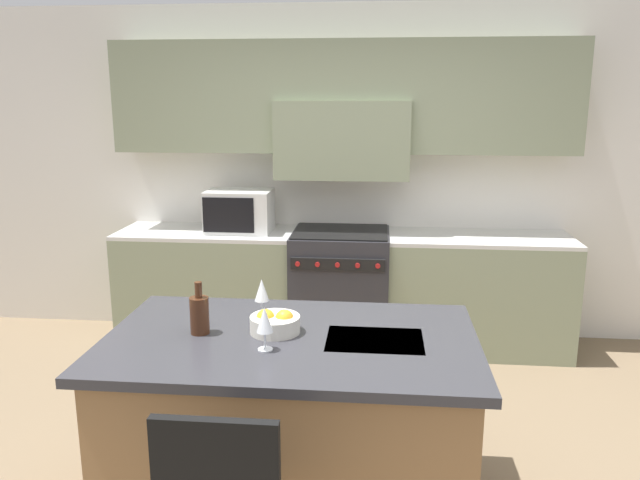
{
  "coord_description": "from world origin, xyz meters",
  "views": [
    {
      "loc": [
        0.3,
        -2.86,
        1.98
      ],
      "look_at": [
        -0.05,
        0.73,
        1.15
      ],
      "focal_mm": 35.0,
      "sensor_mm": 36.0,
      "label": 1
    }
  ],
  "objects_px": {
    "microwave": "(239,211)",
    "wine_glass_near": "(265,321)",
    "wine_bottle": "(199,314)",
    "fruit_bowl": "(275,323)",
    "wine_glass_far": "(262,291)",
    "range_stove": "(340,288)"
  },
  "relations": [
    {
      "from": "wine_glass_far",
      "to": "fruit_bowl",
      "type": "distance_m",
      "value": 0.24
    },
    {
      "from": "wine_glass_near",
      "to": "wine_glass_far",
      "type": "distance_m",
      "value": 0.43
    },
    {
      "from": "wine_bottle",
      "to": "microwave",
      "type": "bearing_deg",
      "value": 97.75
    },
    {
      "from": "microwave",
      "to": "wine_glass_near",
      "type": "height_order",
      "value": "microwave"
    },
    {
      "from": "wine_glass_near",
      "to": "wine_glass_far",
      "type": "relative_size",
      "value": 1.0
    },
    {
      "from": "range_stove",
      "to": "wine_bottle",
      "type": "height_order",
      "value": "wine_bottle"
    },
    {
      "from": "wine_bottle",
      "to": "wine_glass_near",
      "type": "distance_m",
      "value": 0.38
    },
    {
      "from": "range_stove",
      "to": "wine_bottle",
      "type": "bearing_deg",
      "value": -103.93
    },
    {
      "from": "microwave",
      "to": "wine_glass_near",
      "type": "relative_size",
      "value": 2.61
    },
    {
      "from": "range_stove",
      "to": "microwave",
      "type": "xyz_separation_m",
      "value": [
        -0.81,
        0.02,
        0.62
      ]
    },
    {
      "from": "microwave",
      "to": "wine_bottle",
      "type": "distance_m",
      "value": 2.15
    },
    {
      "from": "microwave",
      "to": "wine_glass_near",
      "type": "xyz_separation_m",
      "value": [
        0.63,
        -2.3,
        -0.06
      ]
    },
    {
      "from": "wine_glass_far",
      "to": "fruit_bowl",
      "type": "height_order",
      "value": "wine_glass_far"
    },
    {
      "from": "wine_glass_near",
      "to": "wine_glass_far",
      "type": "bearing_deg",
      "value": 102.42
    },
    {
      "from": "microwave",
      "to": "wine_glass_far",
      "type": "relative_size",
      "value": 2.61
    },
    {
      "from": "microwave",
      "to": "wine_glass_far",
      "type": "xyz_separation_m",
      "value": [
        0.54,
        -1.88,
        -0.06
      ]
    },
    {
      "from": "wine_glass_far",
      "to": "microwave",
      "type": "bearing_deg",
      "value": 105.96
    },
    {
      "from": "wine_bottle",
      "to": "fruit_bowl",
      "type": "bearing_deg",
      "value": 7.23
    },
    {
      "from": "wine_glass_far",
      "to": "range_stove",
      "type": "bearing_deg",
      "value": 81.57
    },
    {
      "from": "microwave",
      "to": "wine_bottle",
      "type": "relative_size",
      "value": 2.06
    },
    {
      "from": "fruit_bowl",
      "to": "wine_bottle",
      "type": "bearing_deg",
      "value": -172.77
    },
    {
      "from": "wine_bottle",
      "to": "wine_glass_far",
      "type": "height_order",
      "value": "wine_bottle"
    }
  ]
}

